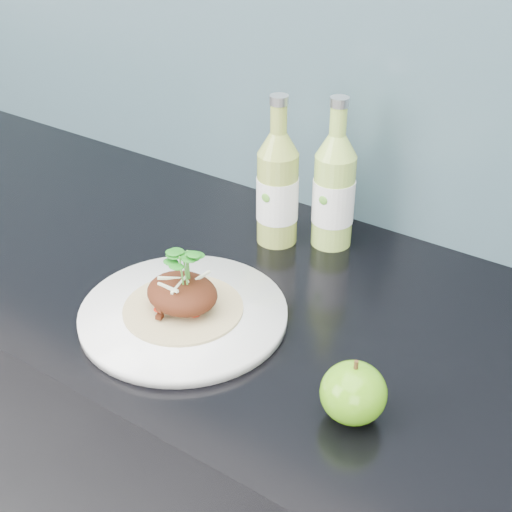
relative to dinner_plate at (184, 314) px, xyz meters
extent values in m
cube|color=black|center=(0.05, 0.11, -0.46)|extent=(4.00, 0.60, 0.90)
cube|color=#73A3B4|center=(0.05, 0.40, 0.34)|extent=(4.00, 0.02, 0.70)
cylinder|color=white|center=(0.00, 0.00, 0.00)|extent=(0.32, 0.32, 0.02)
cylinder|color=tan|center=(0.00, 0.00, 0.01)|extent=(0.17, 0.17, 0.00)
ellipsoid|color=#52220F|center=(0.00, 0.00, 0.03)|extent=(0.10, 0.09, 0.05)
ellipsoid|color=#45810E|center=(0.28, -0.04, 0.03)|extent=(0.09, 0.09, 0.07)
cylinder|color=#472D14|center=(0.28, -0.04, 0.07)|extent=(0.01, 0.00, 0.01)
cylinder|color=#94A745|center=(-0.01, 0.25, 0.07)|extent=(0.08, 0.08, 0.15)
cone|color=#94A745|center=(-0.01, 0.25, 0.16)|extent=(0.07, 0.07, 0.03)
cylinder|color=#94A745|center=(-0.01, 0.25, 0.20)|extent=(0.03, 0.03, 0.04)
cylinder|color=silver|center=(-0.01, 0.25, 0.23)|extent=(0.03, 0.03, 0.01)
cylinder|color=white|center=(-0.01, 0.25, 0.07)|extent=(0.08, 0.08, 0.07)
ellipsoid|color=#59A533|center=(-0.01, 0.22, 0.08)|extent=(0.01, 0.00, 0.01)
cylinder|color=#A0C452|center=(0.06, 0.30, 0.07)|extent=(0.07, 0.07, 0.15)
cone|color=#A0C452|center=(0.06, 0.30, 0.16)|extent=(0.07, 0.07, 0.03)
cylinder|color=#A0C452|center=(0.06, 0.30, 0.20)|extent=(0.03, 0.03, 0.04)
cylinder|color=silver|center=(0.06, 0.30, 0.23)|extent=(0.03, 0.03, 0.01)
cylinder|color=white|center=(0.06, 0.30, 0.07)|extent=(0.07, 0.07, 0.07)
ellipsoid|color=#59A533|center=(0.06, 0.26, 0.08)|extent=(0.01, 0.00, 0.01)
camera|label=1|loc=(0.53, -0.60, 0.58)|focal=50.00mm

